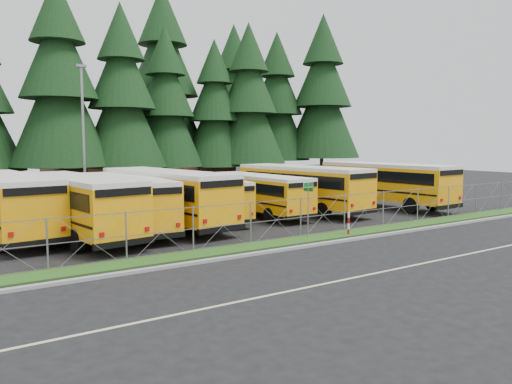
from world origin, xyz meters
TOP-DOWN VIEW (x-y plane):
  - ground at (0.00, 0.00)m, footprint 120.00×120.00m
  - curb at (0.00, -3.10)m, footprint 50.00×0.25m
  - grass_verge at (0.00, -1.70)m, footprint 50.00×1.40m
  - road_lane_line at (0.00, -8.00)m, footprint 50.00×0.12m
  - chainlink_fence at (0.00, -1.00)m, footprint 44.00×0.10m
  - brick_building at (6.00, 40.00)m, footprint 22.00×10.00m
  - bus_0 at (-13.43, 7.09)m, footprint 4.05×12.33m
  - bus_1 at (-10.57, 5.03)m, footprint 4.37×12.15m
  - bus_2 at (-7.90, 5.52)m, footprint 3.12×11.43m
  - bus_3 at (-5.56, 5.78)m, footprint 4.45×12.43m
  - bus_4 at (-2.38, 6.69)m, footprint 3.29×10.11m
  - bus_5 at (1.13, 6.36)m, footprint 2.75×10.27m
  - bus_6 at (4.52, 6.20)m, footprint 4.18×12.24m
  - bus_east at (11.32, 4.93)m, footprint 3.58×12.41m
  - street_sign at (-0.87, -1.42)m, footprint 0.81×0.54m
  - striped_bollard at (1.41, -1.93)m, footprint 0.11×0.11m
  - light_standard at (-7.20, 15.75)m, footprint 0.70×0.35m
  - conifer_3 at (-6.87, 24.16)m, footprint 8.38×8.38m
  - conifer_4 at (-1.61, 23.82)m, footprint 7.72×7.72m
  - conifer_5 at (3.45, 25.85)m, footprint 7.25×7.25m
  - conifer_6 at (8.78, 25.57)m, footprint 6.93×6.93m
  - conifer_7 at (12.09, 24.18)m, footprint 7.75×7.75m
  - conifer_8 at (18.81, 28.44)m, footprint 8.03×8.03m
  - conifer_9 at (23.19, 25.23)m, footprint 8.93×8.93m
  - conifer_11 at (-4.98, 33.56)m, footprint 6.59×6.59m
  - conifer_12 at (5.04, 30.05)m, footprint 9.62×9.62m
  - conifer_13 at (16.16, 33.91)m, footprint 8.74×8.74m

SIDE VIEW (x-z plane):
  - ground at x=0.00m, z-range 0.00..0.00m
  - road_lane_line at x=0.00m, z-range 0.00..0.01m
  - grass_verge at x=0.00m, z-range 0.00..0.06m
  - curb at x=0.00m, z-range 0.00..0.12m
  - striped_bollard at x=1.41m, z-range 0.00..1.20m
  - chainlink_fence at x=0.00m, z-range 0.00..2.00m
  - bus_4 at x=-2.38m, z-range 0.00..2.60m
  - bus_5 at x=1.13m, z-range 0.00..2.67m
  - bus_2 at x=-7.90m, z-range 0.00..2.97m
  - bus_1 at x=-10.57m, z-range 0.00..3.12m
  - bus_6 at x=4.52m, z-range 0.00..3.15m
  - bus_0 at x=-13.43m, z-range 0.00..3.17m
  - bus_3 at x=-5.56m, z-range 0.00..3.19m
  - bus_east at x=11.32m, z-range 0.00..3.21m
  - street_sign at x=-0.87m, z-range 0.63..3.44m
  - brick_building at x=6.00m, z-range 0.00..6.00m
  - light_standard at x=-7.20m, z-range 0.43..10.57m
  - conifer_11 at x=-4.98m, z-range 0.00..14.58m
  - conifer_6 at x=8.78m, z-range 0.00..15.33m
  - conifer_5 at x=3.45m, z-range 0.00..16.04m
  - conifer_4 at x=-1.61m, z-range 0.00..17.07m
  - conifer_7 at x=12.09m, z-range 0.00..17.15m
  - conifer_8 at x=18.81m, z-range 0.00..17.75m
  - conifer_3 at x=-6.87m, z-range 0.00..18.53m
  - conifer_13 at x=16.16m, z-range 0.00..19.32m
  - conifer_9 at x=23.19m, z-range 0.00..19.75m
  - conifer_12 at x=5.04m, z-range 0.00..21.28m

